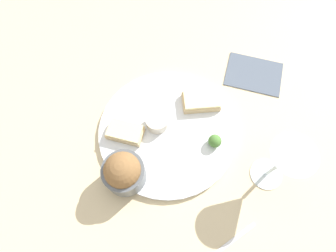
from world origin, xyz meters
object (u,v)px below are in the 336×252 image
(fork, at_px, (223,248))
(cheese_toast_near, at_px, (202,101))
(salad_bowl, at_px, (124,172))
(cheese_toast_far, at_px, (126,132))
(wine_glass, at_px, (285,161))
(sauce_ramekin, at_px, (157,121))
(napkin, at_px, (254,74))

(fork, bearing_deg, cheese_toast_near, -85.05)
(salad_bowl, height_order, fork, salad_bowl)
(cheese_toast_far, xyz_separation_m, fork, (-0.22, 0.26, -0.02))
(salad_bowl, relative_size, cheese_toast_far, 1.03)
(cheese_toast_far, distance_m, fork, 0.34)
(wine_glass, distance_m, fork, 0.23)
(cheese_toast_near, height_order, wine_glass, wine_glass)
(cheese_toast_near, relative_size, fork, 0.65)
(sauce_ramekin, bearing_deg, cheese_toast_near, -151.91)
(cheese_toast_far, bearing_deg, sauce_ramekin, -160.96)
(cheese_toast_near, height_order, cheese_toast_far, same)
(cheese_toast_near, bearing_deg, wine_glass, 128.40)
(cheese_toast_near, distance_m, wine_glass, 0.25)
(cheese_toast_far, bearing_deg, cheese_toast_near, -155.45)
(fork, bearing_deg, wine_glass, -126.32)
(salad_bowl, xyz_separation_m, wine_glass, (-0.33, -0.01, 0.05))
(sauce_ramekin, relative_size, cheese_toast_near, 0.56)
(sauce_ramekin, relative_size, fork, 0.36)
(cheese_toast_far, relative_size, wine_glass, 0.62)
(salad_bowl, distance_m, napkin, 0.45)
(salad_bowl, bearing_deg, napkin, -139.20)
(fork, bearing_deg, salad_bowl, -35.53)
(sauce_ramekin, height_order, wine_glass, wine_glass)
(salad_bowl, bearing_deg, wine_glass, -178.64)
(wine_glass, bearing_deg, cheese_toast_near, -51.60)
(fork, bearing_deg, napkin, -105.96)
(cheese_toast_near, relative_size, napkin, 0.56)
(cheese_toast_near, bearing_deg, salad_bowl, 46.66)
(cheese_toast_near, xyz_separation_m, cheese_toast_far, (0.19, 0.09, 0.00))
(napkin, bearing_deg, salad_bowl, 40.80)
(salad_bowl, height_order, cheese_toast_near, salad_bowl)
(napkin, bearing_deg, sauce_ramekin, 30.65)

